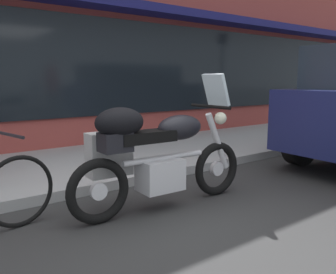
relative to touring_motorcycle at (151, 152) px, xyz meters
name	(u,v)px	position (x,y,z in m)	size (l,w,h in m)	color
ground_plane	(174,225)	(-0.07, -0.46, -0.60)	(80.00, 80.00, 0.00)	#2E2E2E
storefront_building	(241,13)	(5.07, 3.41, 2.36)	(18.29, 0.90, 6.04)	#973D37
touring_motorcycle	(151,152)	(0.00, 0.00, 0.00)	(2.08, 0.71, 1.39)	black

